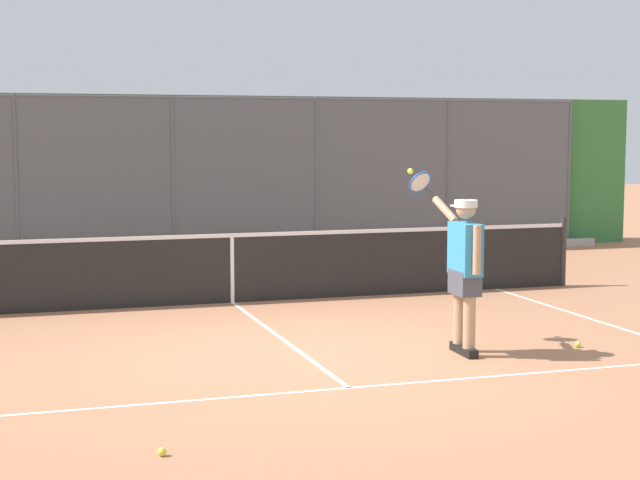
{
  "coord_description": "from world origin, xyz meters",
  "views": [
    {
      "loc": [
        2.97,
        9.89,
        2.33
      ],
      "look_at": [
        -0.65,
        -1.59,
        1.05
      ],
      "focal_mm": 56.34,
      "sensor_mm": 36.0,
      "label": 1
    }
  ],
  "objects": [
    {
      "name": "tennis_ball_by_sideline",
      "position": [
        -2.97,
        0.45,
        0.03
      ],
      "size": [
        0.07,
        0.07,
        0.07
      ],
      "primitive_type": "sphere",
      "color": "#D6E042",
      "rests_on": "ground"
    },
    {
      "name": "tennis_player",
      "position": [
        -1.63,
        0.36,
        0.96
      ],
      "size": [
        0.45,
        1.39,
        1.94
      ],
      "rotation": [
        0.0,
        0.0,
        -1.6
      ],
      "color": "black",
      "rests_on": "ground"
    },
    {
      "name": "ground_plane",
      "position": [
        0.0,
        0.0,
        0.0
      ],
      "size": [
        60.0,
        60.0,
        0.0
      ],
      "primitive_type": "plane",
      "color": "#B27551"
    },
    {
      "name": "tennis_net",
      "position": [
        0.0,
        -3.56,
        0.49
      ],
      "size": [
        10.47,
        0.09,
        1.07
      ],
      "color": "#2D2D2D",
      "rests_on": "ground"
    },
    {
      "name": "tennis_ball_near_net",
      "position": [
        1.94,
        2.81,
        0.03
      ],
      "size": [
        0.07,
        0.07,
        0.07
      ],
      "primitive_type": "sphere",
      "color": "#D6E042",
      "rests_on": "ground"
    },
    {
      "name": "court_line_markings",
      "position": [
        0.0,
        1.7,
        0.0
      ],
      "size": [
        8.15,
        8.98,
        0.01
      ],
      "color": "white",
      "rests_on": "ground"
    },
    {
      "name": "fence_backdrop",
      "position": [
        0.0,
        -9.14,
        1.51
      ],
      "size": [
        19.55,
        1.37,
        3.04
      ],
      "color": "#565B60",
      "rests_on": "ground"
    }
  ]
}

